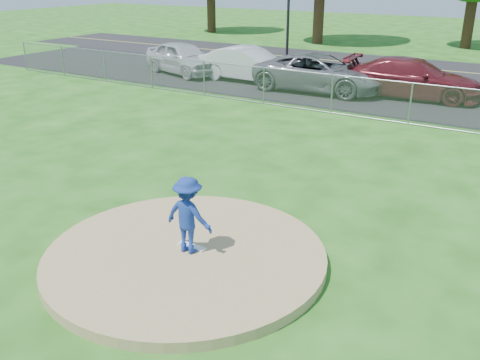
# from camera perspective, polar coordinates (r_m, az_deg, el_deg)

# --- Properties ---
(ground) EXTENTS (120.00, 120.00, 0.00)m
(ground) POSITION_cam_1_polar(r_m,az_deg,el_deg) (18.78, 12.94, 4.84)
(ground) COLOR #1B5612
(ground) RESTS_ON ground
(pitchers_mound) EXTENTS (5.40, 5.40, 0.20)m
(pitchers_mound) POSITION_cam_1_polar(r_m,az_deg,el_deg) (10.44, -5.81, -8.06)
(pitchers_mound) COLOR #A08858
(pitchers_mound) RESTS_ON ground
(pitching_rubber) EXTENTS (0.60, 0.15, 0.04)m
(pitching_rubber) POSITION_cam_1_polar(r_m,az_deg,el_deg) (10.52, -5.18, -7.05)
(pitching_rubber) COLOR white
(pitching_rubber) RESTS_ON pitchers_mound
(chain_link_fence) EXTENTS (40.00, 0.06, 1.50)m
(chain_link_fence) POSITION_cam_1_polar(r_m,az_deg,el_deg) (20.45, 15.00, 8.19)
(chain_link_fence) COLOR gray
(chain_link_fence) RESTS_ON ground
(parking_lot) EXTENTS (50.00, 8.00, 0.01)m
(parking_lot) POSITION_cam_1_polar(r_m,az_deg,el_deg) (24.86, 17.99, 8.41)
(parking_lot) COLOR black
(parking_lot) RESTS_ON ground
(street) EXTENTS (60.00, 7.00, 0.01)m
(street) POSITION_cam_1_polar(r_m,az_deg,el_deg) (32.07, 21.45, 10.76)
(street) COLOR black
(street) RESTS_ON ground
(traffic_signal_left) EXTENTS (1.28, 0.20, 5.60)m
(traffic_signal_left) POSITION_cam_1_polar(r_m,az_deg,el_deg) (32.55, 5.59, 18.22)
(traffic_signal_left) COLOR black
(traffic_signal_left) RESTS_ON ground
(pitcher) EXTENTS (0.99, 0.59, 1.51)m
(pitcher) POSITION_cam_1_polar(r_m,az_deg,el_deg) (10.07, -5.53, -3.75)
(pitcher) COLOR navy
(pitcher) RESTS_ON pitchers_mound
(traffic_cone) EXTENTS (0.38, 0.38, 0.74)m
(traffic_cone) POSITION_cam_1_polar(r_m,az_deg,el_deg) (25.39, 3.97, 10.52)
(traffic_cone) COLOR orange
(traffic_cone) RESTS_ON parking_lot
(parked_car_silver) EXTENTS (5.29, 3.39, 1.68)m
(parked_car_silver) POSITION_cam_1_polar(r_m,az_deg,el_deg) (29.10, -6.13, 12.82)
(parked_car_silver) COLOR silver
(parked_car_silver) RESTS_ON parking_lot
(parked_car_white) EXTENTS (5.08, 1.89, 1.66)m
(parked_car_white) POSITION_cam_1_polar(r_m,az_deg,el_deg) (27.04, 0.92, 12.24)
(parked_car_white) COLOR silver
(parked_car_white) RESTS_ON parking_lot
(parked_car_gray) EXTENTS (6.07, 2.97, 1.66)m
(parked_car_gray) POSITION_cam_1_polar(r_m,az_deg,el_deg) (24.99, 8.49, 11.24)
(parked_car_gray) COLOR slate
(parked_car_gray) RESTS_ON parking_lot
(parked_car_darkred) EXTENTS (5.95, 2.80, 1.68)m
(parked_car_darkred) POSITION_cam_1_polar(r_m,az_deg,el_deg) (24.59, 17.95, 10.29)
(parked_car_darkred) COLOR maroon
(parked_car_darkred) RESTS_ON parking_lot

